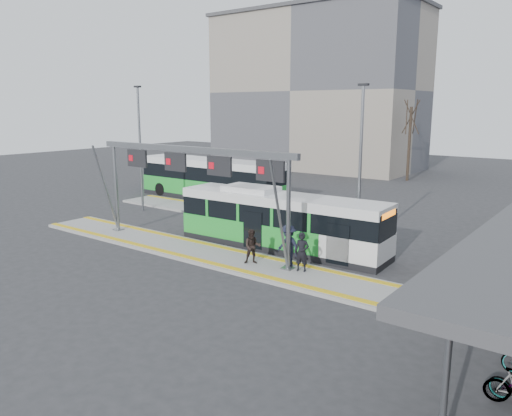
# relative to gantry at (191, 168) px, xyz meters

# --- Properties ---
(ground) EXTENTS (120.00, 120.00, 0.00)m
(ground) POSITION_rel_gantry_xyz_m (0.35, -0.25, -4.30)
(ground) COLOR #2D2D30
(ground) RESTS_ON ground
(platform_main) EXTENTS (22.00, 3.00, 0.15)m
(platform_main) POSITION_rel_gantry_xyz_m (0.35, -0.25, -4.22)
(platform_main) COLOR gray
(platform_main) RESTS_ON ground
(platform_second) EXTENTS (20.00, 3.00, 0.15)m
(platform_second) POSITION_rel_gantry_xyz_m (-3.65, 7.75, -4.22)
(platform_second) COLOR gray
(platform_second) RESTS_ON ground
(tactile_main) EXTENTS (22.00, 2.65, 0.02)m
(tactile_main) POSITION_rel_gantry_xyz_m (0.35, -0.25, -4.14)
(tactile_main) COLOR yellow
(tactile_main) RESTS_ON platform_main
(tactile_second) EXTENTS (20.00, 0.35, 0.02)m
(tactile_second) POSITION_rel_gantry_xyz_m (-3.65, 8.90, -4.14)
(tactile_second) COLOR yellow
(tactile_second) RESTS_ON platform_second
(gantry) EXTENTS (13.00, 1.68, 5.20)m
(gantry) POSITION_rel_gantry_xyz_m (0.00, 0.00, 0.00)
(gantry) COLOR slate
(gantry) RESTS_ON platform_main
(apartment_block) EXTENTS (24.50, 12.50, 18.40)m
(apartment_block) POSITION_rel_gantry_xyz_m (-13.65, 35.75, 4.91)
(apartment_block) COLOR gray
(apartment_block) RESTS_ON ground
(hero_bus) EXTENTS (11.52, 2.90, 3.14)m
(hero_bus) POSITION_rel_gantry_xyz_m (3.41, 3.00, -2.86)
(hero_bus) COLOR black
(hero_bus) RESTS_ON ground
(bg_bus_green) EXTENTS (12.87, 2.81, 3.21)m
(bg_bus_green) POSITION_rel_gantry_xyz_m (-9.04, 11.36, -2.71)
(bg_bus_green) COLOR black
(bg_bus_green) RESTS_ON ground
(bg_bus_blue) EXTENTS (11.24, 3.11, 2.90)m
(bg_bus_blue) POSITION_rel_gantry_xyz_m (-12.45, 13.82, -2.87)
(bg_bus_blue) COLOR black
(bg_bus_blue) RESTS_ON ground
(passenger_a) EXTENTS (0.73, 0.59, 1.74)m
(passenger_a) POSITION_rel_gantry_xyz_m (6.50, 0.16, -3.28)
(passenger_a) COLOR black
(passenger_a) RESTS_ON platform_main
(passenger_b) EXTENTS (1.00, 0.97, 1.62)m
(passenger_b) POSITION_rel_gantry_xyz_m (4.10, -0.28, -3.34)
(passenger_b) COLOR black
(passenger_b) RESTS_ON platform_main
(passenger_c) EXTENTS (1.41, 1.03, 1.96)m
(passenger_c) POSITION_rel_gantry_xyz_m (5.71, 0.28, -3.17)
(passenger_c) COLOR #1A1D2E
(passenger_c) RESTS_ON platform_main
(tree_left) EXTENTS (1.40, 1.40, 7.90)m
(tree_left) POSITION_rel_gantry_xyz_m (-3.32, 32.05, 1.69)
(tree_left) COLOR #382B21
(tree_left) RESTS_ON ground
(tree_mid) EXTENTS (1.40, 1.40, 8.25)m
(tree_mid) POSITION_rel_gantry_xyz_m (-0.20, 30.89, 1.96)
(tree_mid) COLOR #382B21
(tree_mid) RESTS_ON ground
(tree_far) EXTENTS (1.40, 1.40, 8.20)m
(tree_far) POSITION_rel_gantry_xyz_m (-23.10, 30.95, 1.92)
(tree_far) COLOR #382B21
(tree_far) RESTS_ON ground
(lamp_west) EXTENTS (0.50, 0.25, 8.69)m
(lamp_west) POSITION_rel_gantry_xyz_m (-9.92, 5.11, 0.29)
(lamp_west) COLOR slate
(lamp_west) RESTS_ON ground
(lamp_east) EXTENTS (0.50, 0.25, 8.40)m
(lamp_east) POSITION_rel_gantry_xyz_m (6.81, 5.04, 0.14)
(lamp_east) COLOR slate
(lamp_east) RESTS_ON ground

